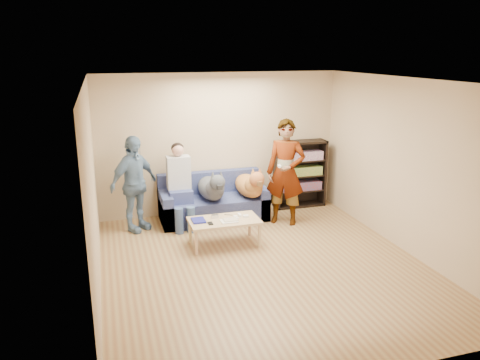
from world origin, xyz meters
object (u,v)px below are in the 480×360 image
object	(u,v)px
person_standing_right	(286,172)
dog_gray	(212,188)
coffee_table	(224,222)
person_standing_left	(134,184)
camera_silver	(215,216)
person_seated	(180,182)
bookshelf	(300,172)
dog_tan	(250,185)
notebook_blue	(198,220)
sofa	(213,204)

from	to	relation	value
person_standing_right	dog_gray	size ratio (longest dim) A/B	1.47
dog_gray	coffee_table	bearing A→B (deg)	-92.85
person_standing_left	person_standing_right	bearing A→B (deg)	-46.03
person_standing_left	dog_gray	world-z (taller)	person_standing_left
camera_silver	person_seated	world-z (taller)	person_seated
person_standing_left	bookshelf	distance (m)	3.22
person_seated	dog_tan	size ratio (longest dim) A/B	1.25
dog_gray	camera_silver	bearing A→B (deg)	-100.73
notebook_blue	camera_silver	xyz separation A→B (m)	(0.28, 0.07, 0.01)
person_standing_right	dog_tan	xyz separation A→B (m)	(-0.54, 0.34, -0.28)
dog_tan	person_standing_left	bearing A→B (deg)	178.55
person_standing_left	coffee_table	size ratio (longest dim) A/B	1.49
camera_silver	sofa	distance (m)	1.13
person_standing_right	person_seated	bearing A→B (deg)	-160.25
person_standing_right	person_standing_left	bearing A→B (deg)	-155.06
notebook_blue	person_seated	distance (m)	1.10
person_standing_right	dog_gray	bearing A→B (deg)	-163.29
person_standing_right	sofa	size ratio (longest dim) A/B	0.98
dog_tan	bookshelf	bearing A→B (deg)	21.70
dog_gray	person_standing_right	bearing A→B (deg)	-16.91
sofa	person_seated	distance (m)	0.79
person_standing_right	dog_tan	distance (m)	0.69
person_standing_right	camera_silver	world-z (taller)	person_standing_right
coffee_table	sofa	bearing A→B (deg)	85.13
notebook_blue	bookshelf	size ratio (longest dim) A/B	0.20
sofa	person_seated	xyz separation A→B (m)	(-0.61, -0.13, 0.49)
person_seated	dog_gray	world-z (taller)	person_seated
person_standing_right	coffee_table	bearing A→B (deg)	-119.55
sofa	bookshelf	distance (m)	1.86
sofa	coffee_table	size ratio (longest dim) A/B	1.73
dog_gray	person_standing_left	bearing A→B (deg)	179.24
person_seated	dog_tan	bearing A→B (deg)	-4.61
dog_tan	bookshelf	size ratio (longest dim) A/B	0.90
person_standing_left	person_seated	xyz separation A→B (m)	(0.78, 0.05, -0.04)
person_standing_right	sofa	world-z (taller)	person_standing_right
camera_silver	bookshelf	world-z (taller)	bookshelf
person_standing_right	coffee_table	size ratio (longest dim) A/B	1.68
person_standing_right	camera_silver	bearing A→B (deg)	-125.74
person_standing_right	bookshelf	world-z (taller)	person_standing_right
person_standing_right	sofa	distance (m)	1.46
person_standing_right	dog_tan	size ratio (longest dim) A/B	1.58
coffee_table	bookshelf	size ratio (longest dim) A/B	0.85
coffee_table	dog_tan	bearing A→B (deg)	52.96
dog_tan	sofa	bearing A→B (deg)	160.49
notebook_blue	person_seated	xyz separation A→B (m)	(-0.10, 1.04, 0.34)
dog_tan	dog_gray	bearing A→B (deg)	177.22
dog_tan	bookshelf	xyz separation A→B (m)	(1.16, 0.46, 0.03)
person_standing_left	dog_gray	xyz separation A→B (m)	(1.33, -0.02, -0.17)
camera_silver	person_seated	distance (m)	1.09
person_standing_left	notebook_blue	xyz separation A→B (m)	(0.88, -0.99, -0.39)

